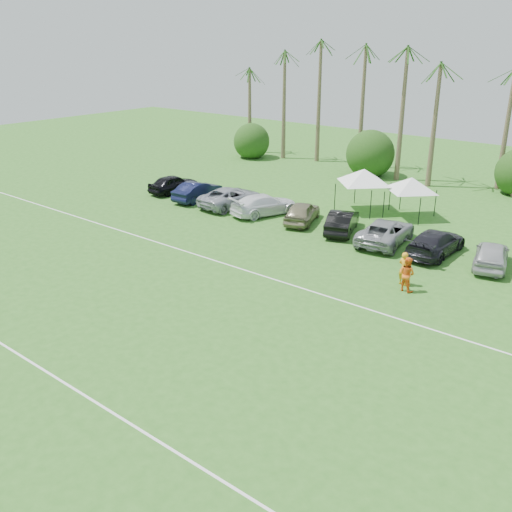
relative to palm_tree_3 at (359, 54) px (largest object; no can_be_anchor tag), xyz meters
The scene contains 23 objects.
field_lines 32.64m from the palm_tree_3, 75.07° to the right, with size 80.00×12.10×0.01m.
palm_tree_0 14.24m from the palm_tree_3, behind, with size 2.40×2.40×8.90m.
palm_tree_1 9.16m from the palm_tree_3, behind, with size 2.40×2.40×9.90m.
palm_tree_2 4.09m from the palm_tree_3, behind, with size 2.40×2.40×10.90m.
palm_tree_3 is the anchor object (origin of this frame).
palm_tree_4 4.76m from the palm_tree_3, ahead, with size 2.40×2.40×8.90m.
palm_tree_5 8.18m from the palm_tree_3, ahead, with size 2.40×2.40×9.90m.
palm_tree_6 12.03m from the palm_tree_3, ahead, with size 2.40×2.40×10.90m.
bush_tree_0 13.80m from the palm_tree_3, behind, with size 4.00×4.00×4.00m.
bush_tree_1 8.56m from the palm_tree_3, 26.57° to the left, with size 4.00×4.00×4.00m.
sideline_player_a 26.89m from the palm_tree_3, 54.27° to the right, with size 0.63×0.41×1.72m, color #F8A41B.
sideline_player_b 27.52m from the palm_tree_3, 54.26° to the right, with size 0.83×0.65×1.72m, color orange.
canopy_tent_left 14.41m from the palm_tree_3, 56.84° to the right, with size 4.29×4.29×3.47m.
canopy_tent_right 15.86m from the palm_tree_3, 44.30° to the right, with size 3.94×3.94×3.19m.
parked_car_0 19.35m from the palm_tree_3, 114.52° to the right, with size 1.67×4.14×1.41m, color black.
parked_car_1 18.80m from the palm_tree_3, 104.14° to the right, with size 1.49×4.28×1.41m, color #0E1333.
parked_car_2 18.16m from the palm_tree_3, 93.46° to the right, with size 2.34×5.08×1.41m, color #9B9DA7.
parked_car_3 18.23m from the palm_tree_3, 82.27° to the right, with size 1.98×4.86×1.41m, color white.
parked_car_4 18.73m from the palm_tree_3, 71.50° to the right, with size 1.67×4.14×1.41m, color #827C5A.
parked_car_5 19.80m from the palm_tree_3, 62.00° to the right, with size 1.49×4.28×1.41m, color black.
parked_car_6 21.34m from the palm_tree_3, 54.14° to the right, with size 2.34×5.08×1.41m, color gray.
parked_car_7 23.05m from the palm_tree_3, 47.31° to the right, with size 1.98×4.86×1.41m, color black.
parked_car_8 25.01m from the palm_tree_3, 41.66° to the right, with size 1.67×4.14×1.41m, color #B0B0B2.
Camera 1 is at (17.35, -7.07, 11.53)m, focal length 40.00 mm.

